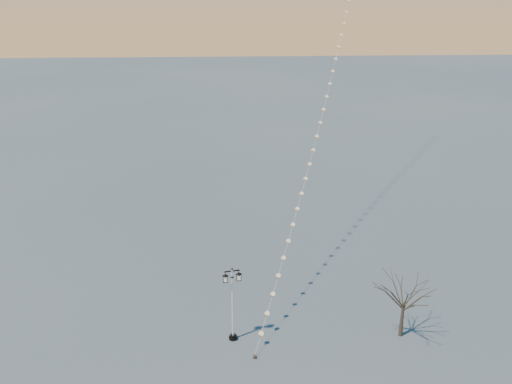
{
  "coord_description": "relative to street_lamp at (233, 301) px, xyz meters",
  "views": [
    {
      "loc": [
        -2.25,
        -23.41,
        18.18
      ],
      "look_at": [
        -0.32,
        6.8,
        7.15
      ],
      "focal_mm": 38.18,
      "sensor_mm": 36.0,
      "label": 1
    }
  ],
  "objects": [
    {
      "name": "street_lamp",
      "position": [
        0.0,
        0.0,
        0.0
      ],
      "size": [
        1.11,
        0.53,
        4.45
      ],
      "rotation": [
        0.0,
        0.0,
        0.2
      ],
      "color": "black",
      "rests_on": "ground"
    },
    {
      "name": "ground",
      "position": [
        1.88,
        -2.45,
        -2.46
      ],
      "size": [
        300.0,
        300.0,
        0.0
      ],
      "primitive_type": "plane",
      "color": "#505250",
      "rests_on": "ground"
    },
    {
      "name": "kite_train",
      "position": [
        8.5,
        17.91,
        11.72
      ],
      "size": [
        15.41,
        39.99,
        28.59
      ],
      "rotation": [
        0.0,
        0.0,
        0.21
      ],
      "color": "#382C21",
      "rests_on": "ground"
    },
    {
      "name": "bare_tree",
      "position": [
        9.46,
        -0.26,
        0.22
      ],
      "size": [
        2.32,
        2.32,
        3.86
      ],
      "rotation": [
        0.0,
        0.0,
        0.06
      ],
      "color": "#392D21",
      "rests_on": "ground"
    }
  ]
}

